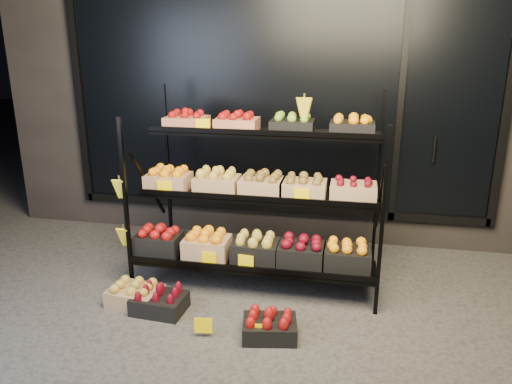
# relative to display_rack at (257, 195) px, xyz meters

# --- Properties ---
(ground) EXTENTS (24.00, 24.00, 0.00)m
(ground) POSITION_rel_display_rack_xyz_m (0.01, -0.60, -0.79)
(ground) COLOR #514F4C
(ground) RESTS_ON ground
(building) EXTENTS (6.00, 2.08, 3.50)m
(building) POSITION_rel_display_rack_xyz_m (0.01, 1.99, 0.96)
(building) COLOR #2D2826
(building) RESTS_ON ground
(display_rack) EXTENTS (2.18, 1.02, 1.72)m
(display_rack) POSITION_rel_display_rack_xyz_m (0.00, 0.00, 0.00)
(display_rack) COLOR black
(display_rack) RESTS_ON ground
(tag_floor_a) EXTENTS (0.13, 0.01, 0.12)m
(tag_floor_a) POSITION_rel_display_rack_xyz_m (-0.20, -1.00, -0.73)
(tag_floor_a) COLOR #FFD400
(tag_floor_a) RESTS_ON ground
(tag_floor_b) EXTENTS (0.13, 0.01, 0.12)m
(tag_floor_b) POSITION_rel_display_rack_xyz_m (0.20, -1.00, -0.73)
(tag_floor_b) COLOR #FFD400
(tag_floor_b) RESTS_ON ground
(floor_crate_left) EXTENTS (0.44, 0.35, 0.20)m
(floor_crate_left) POSITION_rel_display_rack_xyz_m (-0.88, -0.65, -0.69)
(floor_crate_left) COLOR tan
(floor_crate_left) RESTS_ON ground
(floor_crate_midleft) EXTENTS (0.42, 0.33, 0.20)m
(floor_crate_midleft) POSITION_rel_display_rack_xyz_m (-0.65, -0.72, -0.69)
(floor_crate_midleft) COLOR black
(floor_crate_midleft) RESTS_ON ground
(floor_crate_right) EXTENTS (0.43, 0.35, 0.20)m
(floor_crate_right) POSITION_rel_display_rack_xyz_m (0.27, -0.90, -0.69)
(floor_crate_right) COLOR black
(floor_crate_right) RESTS_ON ground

